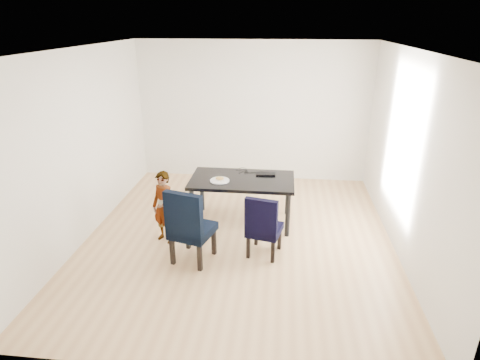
# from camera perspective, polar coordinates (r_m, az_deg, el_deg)

# --- Properties ---
(floor) EXTENTS (4.50, 5.00, 0.01)m
(floor) POSITION_cam_1_polar(r_m,az_deg,el_deg) (6.08, -0.21, -8.20)
(floor) COLOR tan
(floor) RESTS_ON ground
(ceiling) EXTENTS (4.50, 5.00, 0.01)m
(ceiling) POSITION_cam_1_polar(r_m,az_deg,el_deg) (5.27, -0.25, 18.20)
(ceiling) COLOR white
(ceiling) RESTS_ON wall_back
(wall_back) EXTENTS (4.50, 0.01, 2.70)m
(wall_back) POSITION_cam_1_polar(r_m,az_deg,el_deg) (7.93, 1.84, 9.61)
(wall_back) COLOR white
(wall_back) RESTS_ON ground
(wall_front) EXTENTS (4.50, 0.01, 2.70)m
(wall_front) POSITION_cam_1_polar(r_m,az_deg,el_deg) (3.26, -5.25, -9.65)
(wall_front) COLOR silver
(wall_front) RESTS_ON ground
(wall_left) EXTENTS (0.01, 5.00, 2.70)m
(wall_left) POSITION_cam_1_polar(r_m,az_deg,el_deg) (6.19, -21.52, 4.46)
(wall_left) COLOR white
(wall_left) RESTS_ON ground
(wall_right) EXTENTS (0.01, 5.00, 2.70)m
(wall_right) POSITION_cam_1_polar(r_m,az_deg,el_deg) (5.74, 22.79, 2.96)
(wall_right) COLOR white
(wall_right) RESTS_ON ground
(dining_table) EXTENTS (1.60, 0.90, 0.75)m
(dining_table) POSITION_cam_1_polar(r_m,az_deg,el_deg) (6.35, 0.30, -2.96)
(dining_table) COLOR black
(dining_table) RESTS_ON floor
(chair_left) EXTENTS (0.64, 0.65, 1.07)m
(chair_left) POSITION_cam_1_polar(r_m,az_deg,el_deg) (5.36, -6.78, -6.25)
(chair_left) COLOR black
(chair_left) RESTS_ON floor
(chair_right) EXTENTS (0.53, 0.54, 0.91)m
(chair_right) POSITION_cam_1_polar(r_m,az_deg,el_deg) (5.49, 3.53, -6.32)
(chair_right) COLOR black
(chair_right) RESTS_ON floor
(child) EXTENTS (0.46, 0.40, 1.08)m
(child) POSITION_cam_1_polar(r_m,az_deg,el_deg) (5.86, -10.74, -3.84)
(child) COLOR #DF5512
(child) RESTS_ON floor
(plate) EXTENTS (0.38, 0.38, 0.02)m
(plate) POSITION_cam_1_polar(r_m,az_deg,el_deg) (6.12, -2.90, -0.07)
(plate) COLOR silver
(plate) RESTS_ON dining_table
(sandwich) EXTENTS (0.15, 0.09, 0.05)m
(sandwich) POSITION_cam_1_polar(r_m,az_deg,el_deg) (6.11, -2.91, 0.25)
(sandwich) COLOR #BF9144
(sandwich) RESTS_ON plate
(laptop) EXTENTS (0.32, 0.22, 0.02)m
(laptop) POSITION_cam_1_polar(r_m,az_deg,el_deg) (6.40, 3.65, 0.98)
(laptop) COLOR black
(laptop) RESTS_ON dining_table
(cable_tangle) EXTENTS (0.18, 0.18, 0.01)m
(cable_tangle) POSITION_cam_1_polar(r_m,az_deg,el_deg) (6.44, 0.47, 1.08)
(cable_tangle) COLOR black
(cable_tangle) RESTS_ON dining_table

